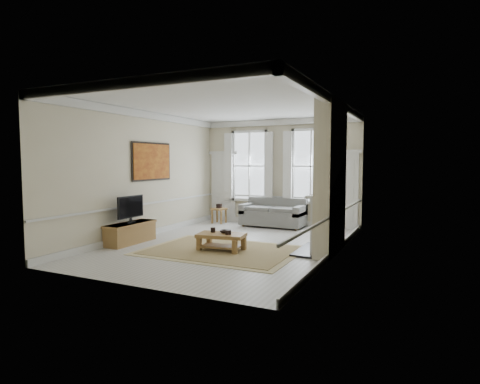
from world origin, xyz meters
The scene contains 23 objects.
floor centered at (0.00, 0.00, 0.00)m, with size 7.20×7.20×0.00m, color #B7B5AD.
ceiling centered at (0.00, 0.00, 3.40)m, with size 7.20×7.20×0.00m, color white.
back_wall centered at (0.00, 3.60, 1.70)m, with size 5.20×5.20×0.00m, color beige.
left_wall centered at (-2.60, 0.00, 1.70)m, with size 7.20×7.20×0.00m, color beige.
right_wall centered at (2.60, 0.00, 1.70)m, with size 7.20×7.20×0.00m, color beige.
window_left centered at (-1.05, 3.55, 1.90)m, with size 1.26×0.20×2.20m, color #B2BCC6, non-canonical shape.
window_right centered at (1.05, 3.55, 1.90)m, with size 1.26×0.20×2.20m, color #B2BCC6, non-canonical shape.
door_left centered at (-2.05, 3.56, 1.15)m, with size 0.90×0.08×2.30m, color silver.
door_right centered at (2.05, 3.56, 1.15)m, with size 0.90×0.08×2.30m, color silver.
painting centered at (-2.56, 0.30, 2.05)m, with size 0.05×1.66×1.06m, color #C47A21.
chimney_breast centered at (2.43, 0.20, 1.70)m, with size 0.35×1.70×3.38m, color beige.
hearth centered at (2.00, 0.20, 0.03)m, with size 0.55×1.50×0.05m, color black.
fireplace centered at (2.20, 0.20, 0.73)m, with size 0.21×1.45×1.33m.
mirror centered at (2.21, 0.20, 2.05)m, with size 0.06×1.26×1.06m, color gold.
sofa centered at (-0.02, 3.11, 0.37)m, with size 1.97×0.96×0.89m.
side_table centered at (-1.90, 2.96, 0.40)m, with size 0.53×0.53×0.51m.
rug centered at (0.13, -0.67, 0.01)m, with size 3.50×2.60×0.02m, color olive.
coffee_table centered at (0.13, -0.67, 0.32)m, with size 1.16×0.79×0.40m.
ceramic_pot_a centered at (-0.12, -0.62, 0.46)m, with size 0.11×0.11×0.11m, color black.
ceramic_pot_b centered at (0.33, -0.72, 0.45)m, with size 0.14×0.14×0.10m, color black.
bowl centered at (0.18, -0.57, 0.43)m, with size 0.25×0.25×0.06m, color black.
tv_stand centered at (-2.34, -0.89, 0.26)m, with size 0.47×1.45×0.52m, color brown.
tv centered at (-2.32, -0.89, 0.91)m, with size 0.08×0.90×0.68m.
Camera 1 is at (4.43, -8.69, 2.06)m, focal length 30.00 mm.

